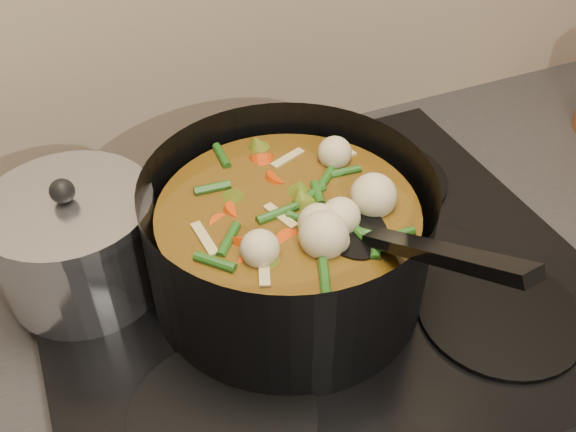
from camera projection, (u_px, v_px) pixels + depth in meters
name	position (u px, v px, depth m)	size (l,w,h in m)	color
stovetop	(316.00, 283.00, 0.75)	(0.62, 0.54, 0.03)	black
stockpot	(289.00, 241.00, 0.69)	(0.32, 0.41, 0.22)	black
saucepan	(78.00, 243.00, 0.70)	(0.18, 0.18, 0.15)	silver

